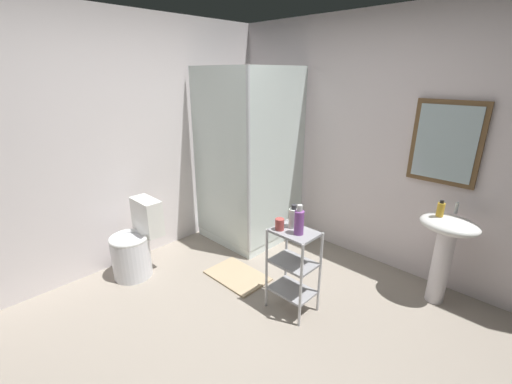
# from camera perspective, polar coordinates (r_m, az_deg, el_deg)

# --- Properties ---
(ground_plane) EXTENTS (4.20, 4.20, 0.02)m
(ground_plane) POSITION_cam_1_polar(r_m,az_deg,el_deg) (2.79, -1.18, -24.49)
(ground_plane) COLOR gray
(wall_back) EXTENTS (4.20, 0.14, 2.50)m
(wall_back) POSITION_cam_1_polar(r_m,az_deg,el_deg) (3.61, 20.33, 7.62)
(wall_back) COLOR white
(wall_back) RESTS_ON ground_plane
(wall_left) EXTENTS (0.10, 4.20, 2.50)m
(wall_left) POSITION_cam_1_polar(r_m,az_deg,el_deg) (3.63, -22.55, 7.38)
(wall_left) COLOR white
(wall_left) RESTS_ON ground_plane
(shower_stall) EXTENTS (0.92, 0.92, 2.00)m
(shower_stall) POSITION_cam_1_polar(r_m,az_deg,el_deg) (3.97, -1.17, -1.99)
(shower_stall) COLOR white
(shower_stall) RESTS_ON ground_plane
(pedestal_sink) EXTENTS (0.46, 0.37, 0.81)m
(pedestal_sink) POSITION_cam_1_polar(r_m,az_deg,el_deg) (3.27, 29.63, -7.50)
(pedestal_sink) COLOR white
(pedestal_sink) RESTS_ON ground_plane
(sink_faucet) EXTENTS (0.03, 0.03, 0.10)m
(sink_faucet) POSITION_cam_1_polar(r_m,az_deg,el_deg) (3.27, 31.02, -2.34)
(sink_faucet) COLOR silver
(sink_faucet) RESTS_ON pedestal_sink
(toilet) EXTENTS (0.37, 0.49, 0.76)m
(toilet) POSITION_cam_1_polar(r_m,az_deg,el_deg) (3.56, -19.89, -8.56)
(toilet) COLOR white
(toilet) RESTS_ON ground_plane
(storage_cart) EXTENTS (0.38, 0.28, 0.74)m
(storage_cart) POSITION_cam_1_polar(r_m,az_deg,el_deg) (2.84, 6.37, -12.14)
(storage_cart) COLOR silver
(storage_cart) RESTS_ON ground_plane
(hand_soap_bottle) EXTENTS (0.06, 0.06, 0.14)m
(hand_soap_bottle) POSITION_cam_1_polar(r_m,az_deg,el_deg) (3.15, 28.97, -2.56)
(hand_soap_bottle) COLOR gold
(hand_soap_bottle) RESTS_ON pedestal_sink
(lotion_bottle_white) EXTENTS (0.08, 0.08, 0.20)m
(lotion_bottle_white) POSITION_cam_1_polar(r_m,az_deg,el_deg) (2.73, 6.43, -4.35)
(lotion_bottle_white) COLOR white
(lotion_bottle_white) RESTS_ON storage_cart
(conditioner_bottle_purple) EXTENTS (0.08, 0.08, 0.24)m
(conditioner_bottle_purple) POSITION_cam_1_polar(r_m,az_deg,el_deg) (2.61, 7.37, -5.04)
(conditioner_bottle_purple) COLOR #8B499F
(conditioner_bottle_purple) RESTS_ON storage_cart
(rinse_cup) EXTENTS (0.07, 0.07, 0.09)m
(rinse_cup) POSITION_cam_1_polar(r_m,az_deg,el_deg) (2.69, 4.06, -5.52)
(rinse_cup) COLOR #B24742
(rinse_cup) RESTS_ON storage_cart
(bath_mat) EXTENTS (0.60, 0.40, 0.02)m
(bath_mat) POSITION_cam_1_polar(r_m,az_deg,el_deg) (3.46, -3.21, -14.06)
(bath_mat) COLOR tan
(bath_mat) RESTS_ON ground_plane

